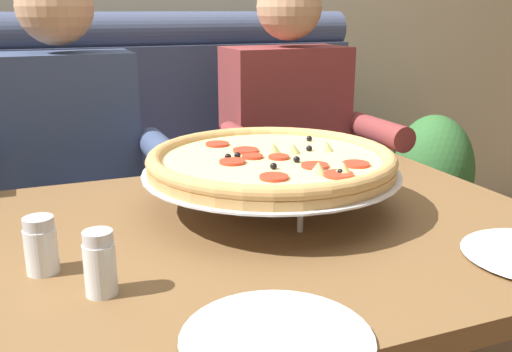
% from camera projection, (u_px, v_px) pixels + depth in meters
% --- Properties ---
extents(booth_bench, '(1.57, 0.78, 1.13)m').
position_uv_depth(booth_bench, '(176.00, 222.00, 2.05)').
color(booth_bench, '#424C6B').
rests_on(booth_bench, ground_plane).
extents(dining_table, '(1.11, 0.89, 0.72)m').
position_uv_depth(dining_table, '(280.00, 266.00, 1.17)').
color(dining_table, brown).
rests_on(dining_table, ground_plane).
extents(diner_left, '(0.54, 0.64, 1.27)m').
position_uv_depth(diner_left, '(72.00, 168.00, 1.60)').
color(diner_left, '#2D3342').
rests_on(diner_left, ground_plane).
extents(diner_right, '(0.54, 0.64, 1.27)m').
position_uv_depth(diner_right, '(298.00, 146.00, 1.85)').
color(diner_right, '#2D3342').
rests_on(diner_right, ground_plane).
extents(pizza, '(0.55, 0.55, 0.14)m').
position_uv_depth(pizza, '(272.00, 162.00, 1.20)').
color(pizza, silver).
rests_on(pizza, dining_table).
extents(shaker_parmesan, '(0.05, 0.05, 0.10)m').
position_uv_depth(shaker_parmesan, '(100.00, 268.00, 0.85)').
color(shaker_parmesan, white).
rests_on(shaker_parmesan, dining_table).
extents(shaker_oregano, '(0.05, 0.05, 0.10)m').
position_uv_depth(shaker_oregano, '(41.00, 249.00, 0.92)').
color(shaker_oregano, white).
rests_on(shaker_oregano, dining_table).
extents(plate_near_left, '(0.26, 0.26, 0.02)m').
position_uv_depth(plate_near_left, '(277.00, 334.00, 0.74)').
color(plate_near_left, white).
rests_on(plate_near_left, dining_table).
extents(potted_plant, '(0.36, 0.36, 0.70)m').
position_uv_depth(potted_plant, '(431.00, 184.00, 2.53)').
color(potted_plant, brown).
rests_on(potted_plant, ground_plane).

